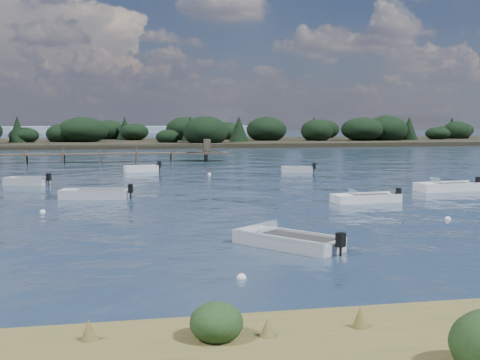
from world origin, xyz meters
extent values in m
plane|color=#182638|center=(0.00, 60.00, 0.00)|extent=(400.00, 400.00, 0.00)
cube|color=black|center=(0.00, -12.20, 0.00)|extent=(160.00, 0.60, 0.30)
cube|color=silver|center=(16.58, 13.31, 0.10)|extent=(4.79, 2.14, 0.73)
cube|color=silver|center=(14.82, 13.16, 0.53)|extent=(1.25, 1.67, 0.15)
cube|color=#27272A|center=(16.95, 13.34, 0.45)|extent=(3.28, 1.67, 0.12)
cube|color=silver|center=(16.65, 12.49, 0.53)|extent=(4.66, 0.51, 0.15)
cube|color=silver|center=(16.52, 14.12, 0.53)|extent=(4.66, 0.51, 0.15)
cube|color=black|center=(19.13, 13.52, 0.65)|extent=(0.32, 0.38, 0.57)
cylinder|color=black|center=(19.13, 13.52, 0.16)|extent=(0.11, 0.11, 0.57)
cube|color=silver|center=(15.56, 13.22, 0.78)|extent=(0.27, 1.28, 0.43)
cube|color=#A1A6A7|center=(-8.23, 13.94, 0.10)|extent=(4.49, 2.34, 0.71)
cube|color=#A1A6A7|center=(-9.83, 14.22, 0.52)|extent=(1.26, 1.62, 0.14)
cube|color=#27272A|center=(-7.89, 13.88, 0.44)|extent=(3.09, 1.79, 0.12)
cube|color=#A1A6A7|center=(-8.36, 13.19, 0.52)|extent=(4.23, 0.86, 0.14)
cube|color=#A1A6A7|center=(-8.10, 14.68, 0.52)|extent=(4.23, 0.86, 0.14)
cube|color=black|center=(-5.90, 13.53, 0.64)|extent=(0.34, 0.39, 0.56)
cylinder|color=black|center=(-5.90, 13.53, 0.15)|extent=(0.12, 0.12, 0.56)
cube|color=silver|center=(-4.58, 33.66, 0.11)|extent=(3.41, 1.90, 0.75)
cube|color=silver|center=(-5.78, 33.41, 0.55)|extent=(0.99, 1.29, 0.15)
cube|color=#27272A|center=(-4.33, 33.71, 0.46)|extent=(2.35, 1.44, 0.13)
cube|color=silver|center=(-4.46, 33.09, 0.55)|extent=(3.18, 0.76, 0.15)
cube|color=silver|center=(-4.69, 34.22, 0.55)|extent=(3.18, 0.76, 0.15)
cube|color=black|center=(-2.77, 34.02, 0.68)|extent=(0.37, 0.42, 0.59)
cylinder|color=black|center=(-2.77, 34.02, 0.16)|extent=(0.13, 0.13, 0.59)
cube|color=#A1A6A7|center=(0.04, -3.03, 0.10)|extent=(4.06, 4.52, 0.68)
cube|color=#A1A6A7|center=(-1.01, -1.70, 0.49)|extent=(1.83, 1.76, 0.14)
cube|color=#27272A|center=(0.27, -3.31, 0.42)|extent=(2.92, 3.20, 0.12)
cube|color=#A1A6A7|center=(-0.56, -3.50, 0.49)|extent=(2.86, 3.57, 0.14)
cube|color=#A1A6A7|center=(0.64, -2.55, 0.49)|extent=(2.86, 3.57, 0.14)
cube|color=black|center=(1.56, -4.94, 0.61)|extent=(0.43, 0.42, 0.53)
cylinder|color=black|center=(1.56, -4.94, 0.15)|extent=(0.14, 0.14, 0.53)
cube|color=silver|center=(-0.57, -2.26, 0.73)|extent=(1.03, 0.86, 0.41)
cube|color=#A1A6A7|center=(10.27, 30.14, 0.10)|extent=(3.11, 1.67, 0.69)
cube|color=#A1A6A7|center=(9.16, 30.33, 0.50)|extent=(0.88, 1.17, 0.14)
cube|color=#27272A|center=(10.50, 30.10, 0.42)|extent=(2.14, 1.28, 0.12)
cube|color=#A1A6A7|center=(10.18, 29.61, 0.50)|extent=(2.93, 0.63, 0.14)
cube|color=#A1A6A7|center=(10.36, 30.66, 0.50)|extent=(2.93, 0.63, 0.14)
cube|color=black|center=(11.94, 29.85, 0.62)|extent=(0.33, 0.38, 0.54)
cylinder|color=black|center=(11.94, 29.85, 0.15)|extent=(0.11, 0.11, 0.54)
cube|color=silver|center=(8.42, 8.87, 0.09)|extent=(4.32, 1.96, 0.61)
cube|color=silver|center=(6.84, 8.72, 0.45)|extent=(1.14, 1.50, 0.12)
cube|color=#27272A|center=(8.75, 8.90, 0.38)|extent=(2.96, 1.52, 0.10)
cube|color=silver|center=(8.49, 8.14, 0.45)|extent=(4.18, 0.50, 0.12)
cube|color=silver|center=(8.35, 9.60, 0.45)|extent=(4.18, 0.50, 0.12)
cube|color=black|center=(10.70, 9.08, 0.55)|extent=(0.27, 0.32, 0.48)
cylinder|color=black|center=(10.70, 9.08, 0.13)|extent=(0.10, 0.10, 0.48)
cube|color=silver|center=(7.50, 8.78, 0.65)|extent=(0.24, 1.14, 0.37)
cube|color=#A1A6A7|center=(-13.78, 23.23, 0.10)|extent=(3.59, 2.49, 0.73)
cube|color=#A1A6A7|center=(-14.95, 23.70, 0.53)|extent=(1.19, 1.42, 0.15)
cube|color=#27272A|center=(-13.53, 23.13, 0.45)|extent=(2.50, 1.84, 0.12)
cube|color=#A1A6A7|center=(-14.00, 22.66, 0.53)|extent=(3.13, 1.35, 0.15)
cube|color=#A1A6A7|center=(-13.55, 23.80, 0.53)|extent=(3.13, 1.35, 0.15)
cube|color=black|center=(-12.02, 22.53, 0.65)|extent=(0.40, 0.44, 0.57)
cylinder|color=black|center=(-12.02, 22.53, 0.16)|extent=(0.13, 0.13, 0.57)
sphere|color=silver|center=(-2.71, -7.36, 0.00)|extent=(0.32, 0.32, 0.32)
sphere|color=silver|center=(9.93, 1.87, 0.00)|extent=(0.32, 0.32, 0.32)
sphere|color=silver|center=(-10.76, 8.37, 0.00)|extent=(0.32, 0.32, 0.32)
sphere|color=silver|center=(1.56, 29.27, 0.00)|extent=(0.32, 0.32, 0.32)
cube|color=#484035|center=(4.00, 48.00, 1.00)|extent=(5.00, 3.20, 0.18)
cube|color=#484035|center=(4.00, 48.00, 1.90)|extent=(0.80, 0.80, 1.60)
cylinder|color=#484035|center=(-17.47, 47.15, 0.40)|extent=(0.20, 0.20, 2.20)
cylinder|color=#484035|center=(-17.47, 48.85, 0.40)|extent=(0.20, 0.20, 2.20)
cylinder|color=#484035|center=(-13.20, 47.15, 0.40)|extent=(0.20, 0.20, 2.20)
cylinder|color=#484035|center=(-13.20, 48.85, 0.40)|extent=(0.20, 0.20, 2.20)
cylinder|color=#484035|center=(-8.93, 47.15, 0.40)|extent=(0.20, 0.20, 2.20)
cylinder|color=#484035|center=(-8.93, 48.85, 0.40)|extent=(0.20, 0.20, 2.20)
cylinder|color=#484035|center=(-4.67, 47.15, 0.40)|extent=(0.20, 0.20, 2.20)
cylinder|color=#484035|center=(-4.67, 48.85, 0.40)|extent=(0.20, 0.20, 2.20)
cylinder|color=#484035|center=(-0.40, 47.15, 0.40)|extent=(0.20, 0.20, 2.20)
cylinder|color=#484035|center=(-0.40, 48.85, 0.40)|extent=(0.20, 0.20, 2.20)
cylinder|color=#484035|center=(3.87, 47.15, 0.40)|extent=(0.20, 0.20, 2.20)
cylinder|color=#484035|center=(3.87, 48.85, 0.40)|extent=(0.20, 0.20, 2.20)
cube|color=black|center=(25.00, 100.00, 0.00)|extent=(190.00, 40.00, 1.60)
ellipsoid|color=black|center=(25.00, 100.00, 2.80)|extent=(180.50, 36.00, 4.40)
camera|label=1|loc=(-6.42, -25.92, 5.08)|focal=45.00mm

